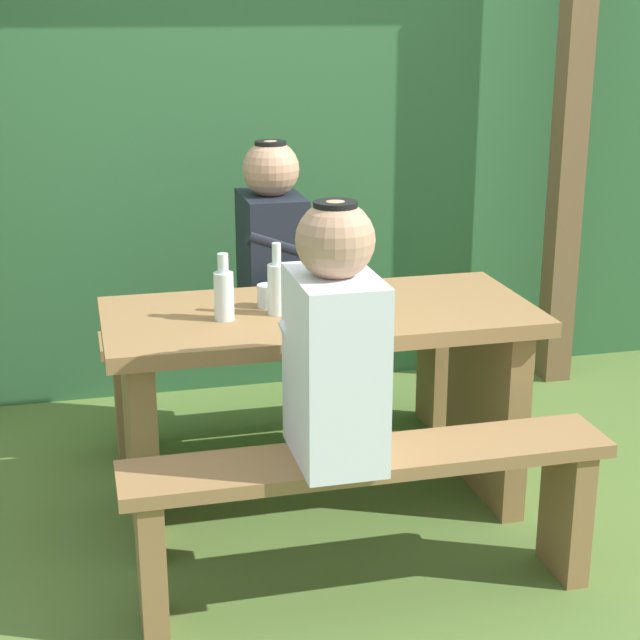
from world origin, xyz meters
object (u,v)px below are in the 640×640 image
picnic_table (320,374)px  bench_far (284,360)px  bottle_left (224,293)px  drinking_glass (268,296)px  bottle_right (277,286)px  person_black_coat (272,244)px  person_white_shirt (334,343)px  bench_near (369,496)px

picnic_table → bench_far: bearing=90.0°
bottle_left → drinking_glass: bearing=32.7°
bottle_left → bottle_right: bearing=5.8°
person_black_coat → bottle_left: bearing=-114.2°
bench_far → bottle_right: 0.78m
bench_far → picnic_table: bearing=-90.0°
drinking_glass → bottle_left: (-0.16, -0.10, 0.05)m
person_black_coat → person_white_shirt: bearing=-93.0°
bench_far → person_white_shirt: size_ratio=1.95×
bench_far → drinking_glass: size_ratio=18.61×
picnic_table → bottle_right: bottle_right is taller
drinking_glass → bottle_right: size_ratio=0.32×
person_white_shirt → drinking_glass: person_white_shirt is taller
person_black_coat → bottle_left: person_black_coat is taller
drinking_glass → bottle_right: 0.10m
picnic_table → bench_near: picnic_table is taller
picnic_table → bottle_left: bottle_left is taller
picnic_table → bottle_left: bearing=-173.9°
person_black_coat → drinking_glass: 0.53m
drinking_glass → bottle_right: (0.01, -0.08, 0.05)m
person_white_shirt → drinking_glass: size_ratio=9.56×
bench_far → person_white_shirt: bearing=-95.0°
bench_near → bottle_left: (-0.32, 0.55, 0.47)m
bench_near → person_white_shirt: person_white_shirt is taller
bench_near → drinking_glass: drinking_glass is taller
bench_far → drinking_glass: drinking_glass is taller
bench_near → person_white_shirt: (-0.10, 0.00, 0.47)m
drinking_glass → person_white_shirt: bearing=-85.1°
person_white_shirt → bench_near: bearing=-1.8°
picnic_table → person_black_coat: size_ratio=1.95×
bottle_left → bench_far: bearing=62.7°
bottle_left → person_black_coat: bearing=65.8°
bottle_right → person_black_coat: bearing=80.2°
bench_near → bottle_left: size_ratio=6.55×
bench_far → person_black_coat: size_ratio=1.95×
bench_near → bench_far: 1.17m
bench_near → drinking_glass: (-0.16, 0.65, 0.42)m
picnic_table → person_white_shirt: (-0.10, -0.58, 0.31)m
bottle_left → bottle_right: (0.17, 0.02, 0.00)m
bottle_left → bench_near: bearing=-59.9°
bench_near → person_white_shirt: 0.48m
picnic_table → bottle_left: 0.45m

